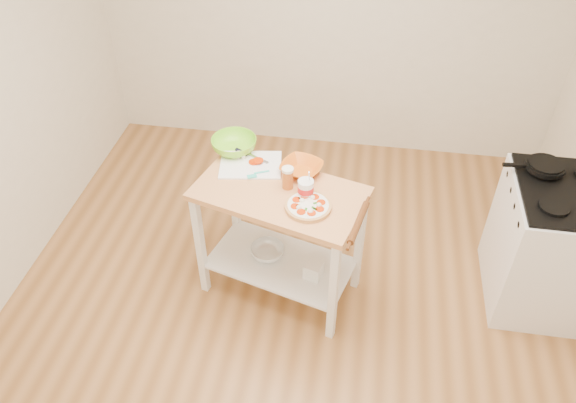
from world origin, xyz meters
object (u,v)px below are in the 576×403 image
(green_bowl, at_px, (234,145))
(shelf_bin, at_px, (314,270))
(knife, at_px, (247,154))
(yogurt_tub, at_px, (306,189))
(shelf_glass_bowl, at_px, (268,252))
(cutting_board, at_px, (250,164))
(spatula, at_px, (257,174))
(pizza, at_px, (308,206))
(beer_pint, at_px, (288,178))
(skillet, at_px, (544,166))
(prep_island, at_px, (280,222))
(orange_bowl, at_px, (301,168))
(gas_stove, at_px, (549,245))
(rolling_pin, at_px, (359,223))

(green_bowl, xyz_separation_m, shelf_bin, (0.62, -0.47, -0.63))
(knife, relative_size, yogurt_tub, 1.20)
(yogurt_tub, height_order, shelf_glass_bowl, yogurt_tub)
(cutting_board, xyz_separation_m, spatula, (0.07, -0.11, 0.01))
(pizza, bearing_deg, shelf_glass_bowl, 149.14)
(beer_pint, height_order, shelf_glass_bowl, beer_pint)
(pizza, relative_size, beer_pint, 1.91)
(skillet, relative_size, spatula, 2.87)
(knife, xyz_separation_m, beer_pint, (0.32, -0.28, 0.06))
(beer_pint, xyz_separation_m, shelf_glass_bowl, (-0.14, 0.00, -0.68))
(prep_island, bearing_deg, cutting_board, 135.03)
(pizza, relative_size, knife, 1.11)
(pizza, height_order, spatula, pizza)
(pizza, xyz_separation_m, orange_bowl, (-0.09, 0.34, 0.02))
(pizza, height_order, shelf_glass_bowl, pizza)
(shelf_glass_bowl, distance_m, shelf_bin, 0.37)
(knife, relative_size, shelf_bin, 2.26)
(cutting_board, bearing_deg, spatula, -65.87)
(gas_stove, xyz_separation_m, cutting_board, (-2.01, -0.00, 0.43))
(rolling_pin, xyz_separation_m, shelf_glass_bowl, (-0.60, 0.28, -0.62))
(prep_island, distance_m, skillet, 1.72)
(spatula, xyz_separation_m, yogurt_tub, (0.33, -0.15, 0.04))
(rolling_pin, bearing_deg, gas_stove, 20.27)
(orange_bowl, relative_size, green_bowl, 0.85)
(skillet, height_order, yogurt_tub, yogurt_tub)
(skillet, distance_m, orange_bowl, 1.54)
(knife, bearing_deg, rolling_pin, -7.91)
(beer_pint, bearing_deg, shelf_glass_bowl, 179.83)
(pizza, height_order, orange_bowl, orange_bowl)
(prep_island, bearing_deg, shelf_glass_bowl, 154.13)
(prep_island, height_order, rolling_pin, rolling_pin)
(rolling_pin, distance_m, shelf_glass_bowl, 0.91)
(green_bowl, bearing_deg, gas_stove, -3.79)
(knife, height_order, orange_bowl, orange_bowl)
(beer_pint, bearing_deg, shelf_bin, -34.74)
(shelf_glass_bowl, bearing_deg, skillet, 12.16)
(knife, bearing_deg, yogurt_tub, -10.51)
(skillet, distance_m, cutting_board, 1.88)
(prep_island, xyz_separation_m, shelf_glass_bowl, (-0.10, 0.05, -0.34))
(knife, height_order, shelf_glass_bowl, knife)
(yogurt_tub, bearing_deg, green_bowl, 143.61)
(orange_bowl, bearing_deg, prep_island, -116.96)
(shelf_glass_bowl, bearing_deg, beer_pint, -0.17)
(green_bowl, xyz_separation_m, yogurt_tub, (0.54, -0.40, 0.01))
(skillet, relative_size, shelf_bin, 3.47)
(skillet, height_order, pizza, skillet)
(prep_island, distance_m, yogurt_tub, 0.36)
(beer_pint, xyz_separation_m, yogurt_tub, (0.12, -0.07, -0.02))
(knife, xyz_separation_m, shelf_glass_bowl, (0.18, -0.28, -0.62))
(prep_island, height_order, knife, knife)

